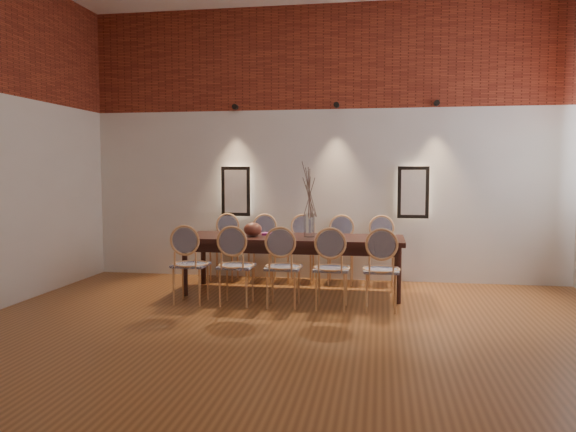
% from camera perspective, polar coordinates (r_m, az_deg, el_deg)
% --- Properties ---
extents(floor, '(7.00, 7.00, 0.02)m').
position_cam_1_polar(floor, '(5.08, -0.70, -13.95)').
color(floor, '#955728').
rests_on(floor, ground).
extents(wall_back, '(7.00, 0.10, 4.00)m').
position_cam_1_polar(wall_back, '(8.34, 3.61, 7.31)').
color(wall_back, silver).
rests_on(wall_back, ground).
extents(brick_band_back, '(7.00, 0.02, 1.50)m').
position_cam_1_polar(brick_band_back, '(8.42, 3.61, 15.86)').
color(brick_band_back, maroon).
rests_on(brick_band_back, ground).
extents(niche_left, '(0.36, 0.06, 0.66)m').
position_cam_1_polar(niche_left, '(8.47, -5.28, 2.52)').
color(niche_left, '#FFEAC6').
rests_on(niche_left, wall_back).
extents(niche_right, '(0.36, 0.06, 0.66)m').
position_cam_1_polar(niche_right, '(8.20, 12.59, 2.36)').
color(niche_right, '#FFEAC6').
rests_on(niche_right, wall_back).
extents(spot_fixture_left, '(0.08, 0.10, 0.08)m').
position_cam_1_polar(spot_fixture_left, '(8.49, -5.39, 10.98)').
color(spot_fixture_left, black).
rests_on(spot_fixture_left, wall_back).
extents(spot_fixture_mid, '(0.08, 0.10, 0.08)m').
position_cam_1_polar(spot_fixture_mid, '(8.24, 4.95, 11.17)').
color(spot_fixture_mid, black).
rests_on(spot_fixture_mid, wall_back).
extents(spot_fixture_right, '(0.08, 0.10, 0.08)m').
position_cam_1_polar(spot_fixture_right, '(8.25, 14.88, 11.03)').
color(spot_fixture_right, black).
rests_on(spot_fixture_right, wall_back).
extents(dining_table, '(2.86, 0.92, 0.75)m').
position_cam_1_polar(dining_table, '(7.39, 0.51, -4.98)').
color(dining_table, '#321612').
rests_on(dining_table, floor).
extents(chair_near_a, '(0.44, 0.44, 0.94)m').
position_cam_1_polar(chair_near_a, '(6.94, -9.85, -4.88)').
color(chair_near_a, '#EAB174').
rests_on(chair_near_a, floor).
extents(chair_near_b, '(0.44, 0.44, 0.94)m').
position_cam_1_polar(chair_near_b, '(6.78, -5.27, -5.06)').
color(chair_near_b, '#EAB174').
rests_on(chair_near_b, floor).
extents(chair_near_c, '(0.44, 0.44, 0.94)m').
position_cam_1_polar(chair_near_c, '(6.66, -0.48, -5.22)').
color(chair_near_c, '#EAB174').
rests_on(chair_near_c, floor).
extents(chair_near_d, '(0.44, 0.44, 0.94)m').
position_cam_1_polar(chair_near_d, '(6.58, 4.45, -5.34)').
color(chair_near_d, '#EAB174').
rests_on(chair_near_d, floor).
extents(chair_near_e, '(0.44, 0.44, 0.94)m').
position_cam_1_polar(chair_near_e, '(6.56, 9.46, -5.42)').
color(chair_near_e, '#EAB174').
rests_on(chair_near_e, floor).
extents(chair_far_a, '(0.44, 0.44, 0.94)m').
position_cam_1_polar(chair_far_a, '(8.33, -6.50, -3.25)').
color(chair_far_a, '#EAB174').
rests_on(chair_far_a, floor).
extents(chair_far_b, '(0.44, 0.44, 0.94)m').
position_cam_1_polar(chair_far_b, '(8.20, -2.65, -3.36)').
color(chair_far_b, '#EAB174').
rests_on(chair_far_b, floor).
extents(chair_far_c, '(0.44, 0.44, 0.94)m').
position_cam_1_polar(chair_far_c, '(8.10, 1.32, -3.45)').
color(chair_far_c, '#EAB174').
rests_on(chair_far_c, floor).
extents(chair_far_d, '(0.44, 0.44, 0.94)m').
position_cam_1_polar(chair_far_d, '(8.04, 5.37, -3.53)').
color(chair_far_d, '#EAB174').
rests_on(chair_far_d, floor).
extents(chair_far_e, '(0.44, 0.44, 0.94)m').
position_cam_1_polar(chair_far_e, '(8.02, 9.45, -3.60)').
color(chair_far_e, '#EAB174').
rests_on(chair_far_e, floor).
extents(vase, '(0.14, 0.14, 0.30)m').
position_cam_1_polar(vase, '(7.29, 2.17, -0.95)').
color(vase, silver).
rests_on(vase, dining_table).
extents(dried_branches, '(0.50, 0.50, 0.70)m').
position_cam_1_polar(dried_branches, '(7.26, 2.18, 2.59)').
color(dried_branches, '#4F3B31').
rests_on(dried_branches, vase).
extents(bowl, '(0.24, 0.24, 0.18)m').
position_cam_1_polar(bowl, '(7.38, -3.60, -1.36)').
color(bowl, brown).
rests_on(bowl, dining_table).
extents(book, '(0.26, 0.18, 0.03)m').
position_cam_1_polar(book, '(7.51, -1.58, -1.82)').
color(book, '#922D87').
rests_on(book, dining_table).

